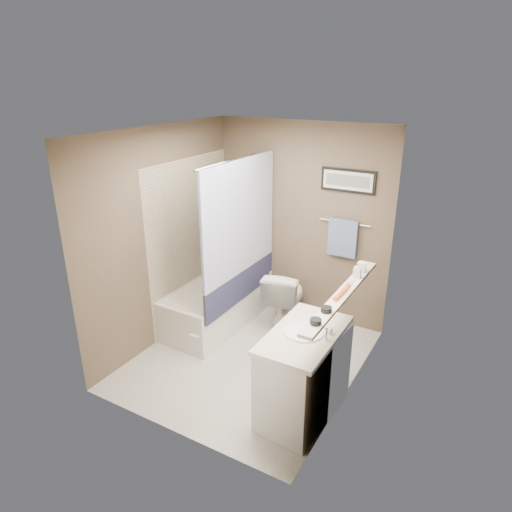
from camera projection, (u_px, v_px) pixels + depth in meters
The scene contains 34 objects.
ground at pixel (249, 359), 4.94m from camera, with size 2.50×2.50×0.00m, color beige.
ceiling at pixel (248, 133), 4.06m from camera, with size 2.20×2.50×0.04m, color white.
wall_back at pixel (301, 223), 5.49m from camera, with size 2.20×0.04×2.40m, color brown.
wall_front at pixel (167, 308), 3.50m from camera, with size 2.20×0.04×2.40m, color brown.
wall_left at pixel (164, 238), 4.99m from camera, with size 0.04×2.50×2.40m, color brown.
wall_right at pixel (354, 279), 4.00m from camera, with size 0.04×2.50×2.40m, color brown.
tile_surround at pixel (192, 241), 5.48m from camera, with size 0.02×1.55×2.00m, color #C3B393.
curtain_rod at pixel (239, 158), 4.77m from camera, with size 0.02×0.02×1.55m, color silver.
curtain_upper at pixel (240, 218), 5.01m from camera, with size 0.03×1.45×1.28m, color white.
curtain_lower at pixel (241, 285), 5.31m from camera, with size 0.03×1.45×0.36m, color #2A2A4F.
mirror at pixel (354, 239), 3.72m from camera, with size 0.02×1.60×1.00m, color silver.
shelf at pixel (343, 295), 3.93m from camera, with size 0.12×1.60×0.03m, color silver.
towel_bar at pixel (344, 223), 5.18m from camera, with size 0.02×0.02×0.60m, color silver.
towel at pixel (343, 238), 5.23m from camera, with size 0.34×0.05×0.44m, color #87A3C5.
art_frame at pixel (348, 181), 5.02m from camera, with size 0.62×0.03×0.26m, color black.
art_mat at pixel (348, 181), 5.01m from camera, with size 0.56×0.00×0.20m, color white.
art_image at pixel (348, 181), 5.01m from camera, with size 0.50×0.00×0.13m, color #595959.
door at pixel (226, 351), 3.31m from camera, with size 0.80×0.02×2.00m, color silver.
door_handle at pixel (194, 335), 3.51m from camera, with size 0.02×0.02×0.10m, color silver.
bathtub at pixel (217, 304), 5.59m from camera, with size 0.70×1.50×0.50m, color white.
tub_rim at pixel (216, 285), 5.50m from camera, with size 0.56×1.36×0.02m, color white.
toilet at pixel (285, 297), 5.49m from camera, with size 0.42×0.73×0.75m, color silver.
vanity at pixel (304, 376), 4.00m from camera, with size 0.50×0.90×0.80m, color silver.
countertop at pixel (304, 335), 3.85m from camera, with size 0.54×0.96×0.04m, color beige.
sink_basin at pixel (303, 332), 3.85m from camera, with size 0.34×0.34×0.01m, color white.
faucet_spout at pixel (326, 334), 3.74m from camera, with size 0.02×0.02×0.10m, color silver.
faucet_knob at pixel (330, 330), 3.83m from camera, with size 0.05×0.05×0.05m, color white.
candle_bowl_near at pixel (316, 321), 3.44m from camera, with size 0.09×0.09×0.04m, color black.
candle_bowl_far at pixel (326, 309), 3.61m from camera, with size 0.09×0.09×0.04m, color black.
hair_brush_front at pixel (340, 294), 3.86m from camera, with size 0.04×0.04×0.22m, color #D9531E.
hair_brush_back at pixel (344, 289), 3.95m from camera, with size 0.04×0.04×0.22m, color #D25F1D.
pink_comb at pixel (351, 283), 4.11m from camera, with size 0.03×0.16×0.01m, color pink.
glass_jar at pixel (362, 267), 4.33m from camera, with size 0.08×0.08×0.10m, color white.
soap_bottle at pixel (357, 270), 4.21m from camera, with size 0.07×0.07×0.15m, color #999999.
Camera 1 is at (2.14, -3.58, 2.87)m, focal length 32.00 mm.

